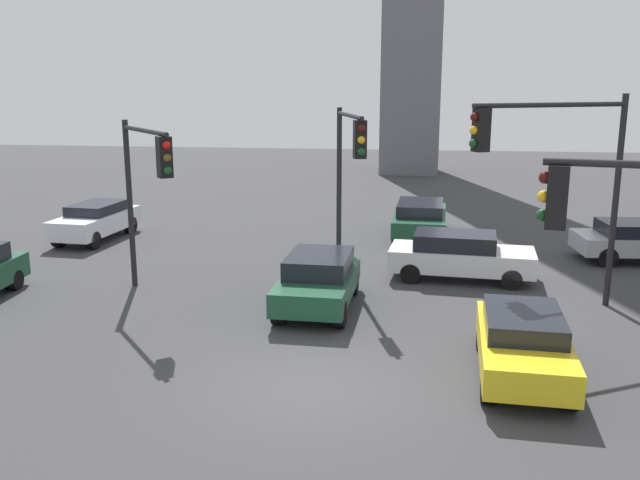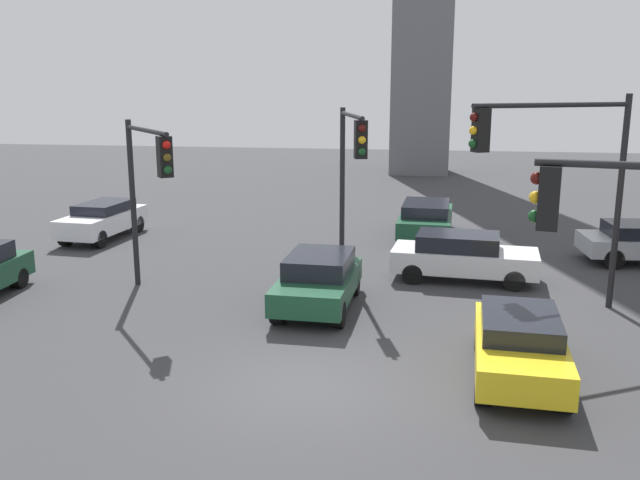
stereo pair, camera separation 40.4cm
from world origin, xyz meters
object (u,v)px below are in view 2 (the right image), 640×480
traffic_light_1 (557,159)px  car_6 (519,344)px  car_3 (103,219)px  car_5 (463,256)px  car_7 (318,280)px  traffic_light_2 (148,174)px  car_2 (426,218)px  traffic_light_0 (351,159)px

traffic_light_1 → car_6: bearing=44.8°
car_3 → traffic_light_1: bearing=71.1°
car_5 → car_7: bearing=-134.8°
car_3 → traffic_light_2: bearing=40.0°
car_6 → car_7: 5.99m
traffic_light_1 → car_5: size_ratio=1.26×
traffic_light_1 → car_5: 4.87m
car_6 → car_2: bearing=-168.0°
traffic_light_0 → traffic_light_2: size_ratio=1.06×
car_5 → car_7: size_ratio=1.10×
car_2 → car_7: size_ratio=1.18×
car_7 → traffic_light_1: bearing=94.0°
car_3 → car_6: size_ratio=1.04×
traffic_light_1 → car_7: (-5.84, -0.23, -3.27)m
car_2 → traffic_light_0: bearing=164.6°
car_2 → car_3: (-12.22, -2.21, 0.02)m
traffic_light_2 → car_5: (8.45, 3.29, -2.73)m
traffic_light_2 → car_2: traffic_light_2 is taller
traffic_light_0 → car_2: bearing=146.6°
car_2 → car_5: 5.97m
traffic_light_0 → traffic_light_2: 5.68m
car_2 → car_3: 12.42m
car_3 → car_5: 13.85m
traffic_light_2 → car_5: size_ratio=1.09×
car_2 → car_6: size_ratio=1.17×
traffic_light_0 → car_3: bearing=-129.6°
car_7 → car_5: bearing=131.8°
traffic_light_1 → car_6: traffic_light_1 is taller
car_6 → car_7: car_7 is taller
car_7 → car_2: bearing=165.1°
traffic_light_2 → car_2: bearing=102.5°
car_2 → car_3: car_3 is taller
traffic_light_0 → car_2: (2.18, 6.72, -2.97)m
car_2 → traffic_light_1: bearing=-158.2°
car_3 → car_6: 17.73m
car_6 → traffic_light_2: bearing=-108.4°
traffic_light_1 → car_2: size_ratio=1.17×
car_3 → car_7: car_7 is taller
car_3 → car_5: bearing=79.4°
traffic_light_2 → car_2: 12.03m
traffic_light_2 → car_2: size_ratio=1.01×
car_3 → car_5: (13.36, -3.65, -0.00)m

